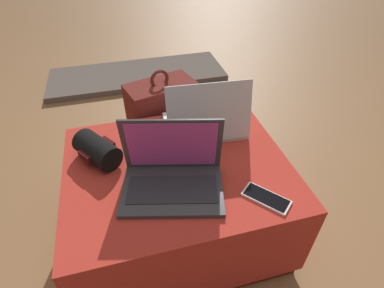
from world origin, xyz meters
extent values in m
plane|color=olive|center=(0.00, 0.00, 0.00)|extent=(14.00, 14.00, 0.00)
cube|color=maroon|center=(0.00, 0.00, 0.03)|extent=(0.78, 0.64, 0.05)
cube|color=#B22D23|center=(0.00, 0.00, 0.22)|extent=(0.82, 0.67, 0.35)
cube|color=#333338|center=(-0.04, -0.12, 0.40)|extent=(0.38, 0.29, 0.02)
cube|color=#232328|center=(-0.05, -0.13, 0.41)|extent=(0.31, 0.19, 0.00)
cube|color=#333338|center=(-0.02, -0.03, 0.52)|extent=(0.33, 0.11, 0.22)
cube|color=#B23D93|center=(-0.02, -0.03, 0.52)|extent=(0.29, 0.10, 0.20)
cube|color=silver|center=(0.16, 0.20, 0.40)|extent=(0.34, 0.26, 0.02)
cube|color=#9E9EA3|center=(0.16, 0.20, 0.41)|extent=(0.29, 0.15, 0.00)
cube|color=silver|center=(0.15, 0.11, 0.53)|extent=(0.33, 0.08, 0.23)
cube|color=white|center=(0.15, 0.11, 0.53)|extent=(0.29, 0.07, 0.21)
cube|color=white|center=(0.24, -0.23, 0.40)|extent=(0.15, 0.16, 0.01)
cube|color=black|center=(0.24, -0.23, 0.41)|extent=(0.13, 0.14, 0.00)
cube|color=#5B1E19|center=(0.03, 0.47, 0.24)|extent=(0.36, 0.25, 0.48)
cube|color=#4E1A15|center=(0.00, 0.57, 0.15)|extent=(0.26, 0.13, 0.22)
torus|color=#5B1E19|center=(0.03, 0.47, 0.50)|extent=(0.09, 0.04, 0.09)
cylinder|color=black|center=(-0.27, 0.10, 0.44)|extent=(0.18, 0.20, 0.10)
cube|color=#350D0D|center=(-0.27, 0.10, 0.44)|extent=(0.13, 0.12, 0.03)
cube|color=#564C47|center=(0.00, 1.52, 0.02)|extent=(1.40, 0.50, 0.04)
camera|label=1|loc=(-0.15, -0.78, 1.16)|focal=28.00mm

